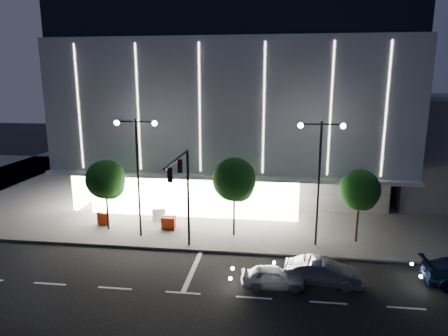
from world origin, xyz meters
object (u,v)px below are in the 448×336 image
car_lead (273,277)px  street_lamp_east (320,166)px  traffic_mast (183,184)px  tree_mid (235,182)px  barrier_d (159,215)px  car_second (323,272)px  barrier_c (168,224)px  street_lamp_west (137,161)px  barrier_a (103,219)px  barrier_b (170,221)px  tree_left (106,181)px  tree_right (360,192)px

car_lead → street_lamp_east: bearing=-30.6°
traffic_mast → tree_mid: 4.82m
barrier_d → car_second: bearing=-52.8°
street_lamp_east → car_lead: street_lamp_east is taller
traffic_mast → barrier_c: size_ratio=6.43×
street_lamp_west → barrier_c: 5.77m
traffic_mast → barrier_a: bearing=149.9°
barrier_a → tree_mid: bearing=14.7°
barrier_a → barrier_b: same height
tree_left → car_second: size_ratio=1.28×
tree_left → car_lead: (12.99, -7.17, -3.40)m
traffic_mast → tree_mid: size_ratio=1.15×
car_lead → barrier_d: bearing=40.2°
tree_right → barrier_c: (-14.26, 0.39, -3.23)m
tree_left → barrier_d: bearing=36.0°
barrier_c → car_second: bearing=-29.9°
street_lamp_west → barrier_a: size_ratio=8.18×
car_lead → traffic_mast: bearing=55.2°
tree_right → street_lamp_west: bearing=-176.4°
tree_mid → tree_right: tree_mid is taller
street_lamp_east → barrier_d: size_ratio=8.18×
car_second → barrier_b: car_second is taller
street_lamp_east → barrier_d: street_lamp_east is taller
tree_right → barrier_a: bearing=177.6°
traffic_mast → barrier_a: 10.02m
tree_mid → barrier_c: bearing=175.8°
street_lamp_west → barrier_d: (0.40, 3.47, -5.31)m
street_lamp_east → car_second: (-0.11, -5.43, -5.22)m
car_lead → street_lamp_west: bearing=53.7°
street_lamp_east → barrier_c: (-11.24, 1.41, -5.31)m
barrier_b → barrier_c: same height
car_lead → car_second: car_second is taller
tree_left → street_lamp_west: bearing=-18.9°
barrier_a → barrier_d: (4.20, 1.61, 0.00)m
barrier_b → traffic_mast: bearing=-66.0°
street_lamp_west → car_lead: street_lamp_west is taller
traffic_mast → tree_mid: (3.03, 3.68, -0.69)m
tree_mid → car_lead: (2.99, -7.17, -3.70)m
traffic_mast → barrier_c: (-2.24, 4.07, -4.38)m
barrier_a → traffic_mast: bearing=-10.9°
traffic_mast → street_lamp_east: bearing=16.5°
car_lead → barrier_c: bearing=42.8°
car_second → barrier_d: (-12.49, 8.90, -0.09)m
street_lamp_east → car_second: bearing=-91.1°
street_lamp_east → tree_mid: 6.27m
street_lamp_east → tree_right: size_ratio=1.63×
car_second → barrier_a: 18.21m
street_lamp_west → tree_left: size_ratio=1.57×
street_lamp_east → barrier_b: size_ratio=8.18×
street_lamp_east → barrier_a: (-16.80, 1.86, -5.31)m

